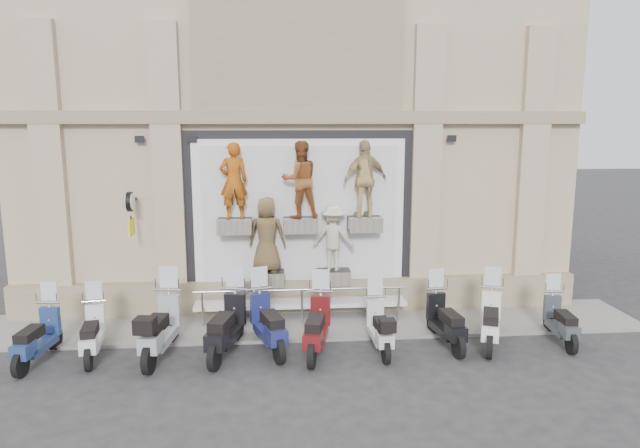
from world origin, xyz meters
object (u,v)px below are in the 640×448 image
Objects in this scene: clock_sign_bracket at (131,208)px; scooter_j at (561,312)px; scooter_d at (226,315)px; scooter_e at (268,313)px; scooter_a at (36,327)px; scooter_h at (446,311)px; guard_rail at (302,308)px; scooter_b at (91,324)px; scooter_c at (160,317)px; scooter_f at (317,316)px; scooter_i at (491,310)px; scooter_g at (380,318)px.

clock_sign_bracket reaches higher than scooter_j.
scooter_e is (0.86, 0.17, -0.04)m from scooter_d.
scooter_h is at bearing 7.39° from scooter_a.
guard_rail is 4.58m from scooter_b.
clock_sign_bracket is at bearing 152.18° from scooter_d.
scooter_f is (3.18, -0.08, -0.05)m from scooter_c.
clock_sign_bracket reaches higher than scooter_i.
guard_rail is at bearing 149.37° from scooter_h.
scooter_d is 1.05× the size of scooter_f.
scooter_i reaches higher than scooter_g.
scooter_a reaches higher than guard_rail.
scooter_g is 2.42m from scooter_i.
guard_rail is 2.26m from scooter_d.
clock_sign_bracket is at bearing 122.14° from scooter_c.
scooter_c is 1.01× the size of scooter_d.
scooter_g is (5.44, -2.05, -2.09)m from clock_sign_bracket.
scooter_g is at bearing -22.73° from scooter_e.
clock_sign_bracket reaches higher than scooter_h.
scooter_e reaches higher than scooter_j.
scooter_c is 6.92m from scooter_i.
clock_sign_bracket reaches higher than guard_rail.
scooter_g is at bearing -20.66° from clock_sign_bracket.
scooter_f is (1.86, -0.10, -0.04)m from scooter_d.
scooter_a is 1.02m from scooter_b.
scooter_f is 2.79m from scooter_h.
scooter_b is 9.89m from scooter_j.
scooter_f is 1.33m from scooter_g.
clock_sign_bracket is 0.48× the size of scooter_c.
guard_rail is at bearing 55.96° from scooter_d.
scooter_f reaches higher than scooter_i.
scooter_a is 4.58m from scooter_e.
scooter_e reaches higher than scooter_i.
scooter_e is at bearing -160.01° from scooter_i.
scooter_d reaches higher than scooter_i.
guard_rail is at bearing 171.55° from scooter_j.
scooter_e is 2.34m from scooter_g.
scooter_d is 1.20× the size of scooter_g.
scooter_h reaches higher than scooter_j.
scooter_b is at bearing -170.21° from scooter_f.
scooter_g is at bearing -10.75° from scooter_b.
scooter_f is at bearing -11.46° from scooter_b.
scooter_d is at bearing 175.70° from scooter_h.
scooter_c reaches higher than scooter_g.
scooter_b is at bearing 164.60° from scooter_e.
scooter_h is 2.54m from scooter_j.
guard_rail is 2.37× the size of scooter_c.
scooter_i is at bearing -18.46° from scooter_e.
scooter_h is at bearing -15.16° from clock_sign_bracket.
scooter_h is (4.64, 0.11, -0.09)m from scooter_d.
scooter_e is at bearing 173.15° from scooter_g.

